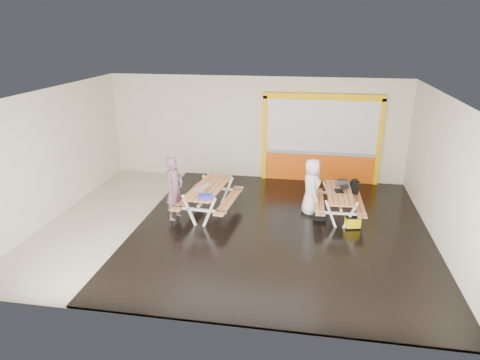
% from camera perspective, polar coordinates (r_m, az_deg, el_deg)
% --- Properties ---
extents(room, '(10.02, 8.02, 3.52)m').
position_cam_1_polar(room, '(10.86, -0.80, 2.15)').
color(room, beige).
rests_on(room, ground).
extents(deck, '(7.50, 7.98, 0.05)m').
position_cam_1_polar(deck, '(11.36, 5.50, -6.51)').
color(deck, black).
rests_on(deck, room).
extents(kiosk, '(3.88, 0.16, 3.00)m').
position_cam_1_polar(kiosk, '(14.56, 10.64, 5.11)').
color(kiosk, '#DB510B').
rests_on(kiosk, room).
extents(picnic_table_left, '(1.63, 2.26, 0.86)m').
position_cam_1_polar(picnic_table_left, '(11.97, -4.13, -1.77)').
color(picnic_table_left, '#D0814B').
rests_on(picnic_table_left, deck).
extents(picnic_table_right, '(1.35, 1.95, 0.77)m').
position_cam_1_polar(picnic_table_right, '(12.09, 12.98, -2.35)').
color(picnic_table_right, '#D0814B').
rests_on(picnic_table_right, deck).
extents(person_left, '(0.56, 0.73, 1.78)m').
position_cam_1_polar(person_left, '(11.72, -8.67, -1.16)').
color(person_left, '#704B5D').
rests_on(person_left, deck).
extents(person_right, '(0.61, 0.85, 1.61)m').
position_cam_1_polar(person_right, '(12.14, 9.47, -0.92)').
color(person_right, white).
rests_on(person_right, deck).
extents(laptop_left, '(0.48, 0.45, 0.17)m').
position_cam_1_polar(laptop_left, '(11.67, -5.01, -1.02)').
color(laptop_left, silver).
rests_on(laptop_left, picnic_table_left).
extents(laptop_right, '(0.41, 0.37, 0.15)m').
position_cam_1_polar(laptop_right, '(12.07, 13.21, -1.23)').
color(laptop_right, black).
rests_on(laptop_right, picnic_table_right).
extents(blue_pouch, '(0.40, 0.34, 0.10)m').
position_cam_1_polar(blue_pouch, '(11.08, -4.58, -2.19)').
color(blue_pouch, '#1F29C1').
rests_on(blue_pouch, picnic_table_left).
extents(toolbox, '(0.34, 0.18, 0.20)m').
position_cam_1_polar(toolbox, '(12.50, 13.39, -0.38)').
color(toolbox, black).
rests_on(toolbox, picnic_table_right).
extents(backpack, '(0.28, 0.22, 0.41)m').
position_cam_1_polar(backpack, '(12.73, 14.92, -0.82)').
color(backpack, black).
rests_on(backpack, picnic_table_right).
extents(dark_case, '(0.36, 0.28, 0.13)m').
position_cam_1_polar(dark_case, '(11.98, 10.52, -4.83)').
color(dark_case, black).
rests_on(dark_case, deck).
extents(fluke_bag, '(0.43, 0.33, 0.33)m').
position_cam_1_polar(fluke_bag, '(11.62, 14.69, -5.44)').
color(fluke_bag, black).
rests_on(fluke_bag, deck).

